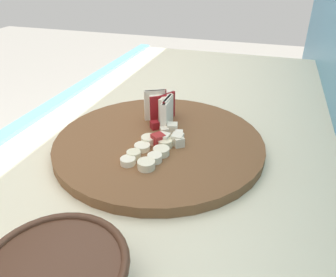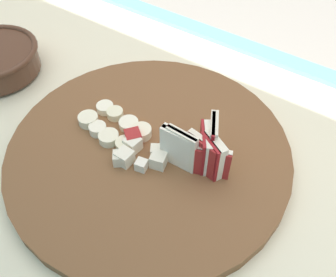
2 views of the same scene
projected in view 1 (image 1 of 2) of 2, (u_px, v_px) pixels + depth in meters
The scene contains 6 objects.
tiled_countertop at pixel (170, 271), 0.94m from camera, with size 1.35×0.68×0.94m.
tile_backsplash at pixel (328, 230), 0.71m from camera, with size 2.40×0.04×1.47m, color #4C8EB2.
cutting_board at pixel (160, 143), 0.64m from camera, with size 0.41×0.41×0.02m, color brown.
apple_wedge_fan at pixel (164, 109), 0.69m from camera, with size 0.10×0.07×0.07m.
apple_dice_pile at pixel (168, 136), 0.63m from camera, with size 0.09×0.09×0.02m.
banana_slice_rows at pixel (149, 152), 0.58m from camera, with size 0.11×0.07×0.01m.
Camera 1 is at (0.60, 0.19, 1.26)m, focal length 34.88 mm.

